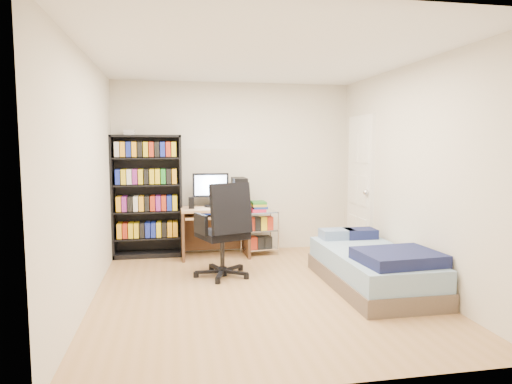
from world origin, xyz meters
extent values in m
cube|color=#A87E54|center=(0.00, 0.00, -0.02)|extent=(3.50, 4.00, 0.04)
cube|color=white|center=(0.00, 0.00, 2.52)|extent=(3.50, 4.00, 0.04)
cube|color=beige|center=(0.00, 2.02, 1.25)|extent=(3.50, 0.04, 2.50)
cube|color=beige|center=(0.00, -2.02, 1.25)|extent=(3.50, 0.04, 2.50)
cube|color=beige|center=(-1.77, 0.00, 1.25)|extent=(0.04, 4.00, 2.50)
cube|color=beige|center=(1.77, 0.00, 1.25)|extent=(0.04, 4.00, 2.50)
cube|color=black|center=(-1.27, 1.84, 0.86)|extent=(0.97, 0.32, 1.73)
cube|color=black|center=(-1.27, 1.84, 0.27)|extent=(0.91, 0.30, 0.02)
cube|color=#AA2B16|center=(-1.27, 1.83, 0.39)|extent=(0.84, 0.26, 0.21)
cube|color=black|center=(-1.27, 1.84, 0.65)|extent=(0.91, 0.30, 0.02)
cube|color=#16269F|center=(-1.27, 1.83, 0.77)|extent=(0.84, 0.26, 0.21)
cube|color=black|center=(-1.27, 1.84, 1.03)|extent=(0.91, 0.30, 0.02)
cube|color=gold|center=(-1.27, 1.83, 1.15)|extent=(0.84, 0.26, 0.21)
cube|color=black|center=(-1.27, 1.84, 1.40)|extent=(0.91, 0.30, 0.02)
cube|color=#1C8228|center=(-1.27, 1.83, 1.53)|extent=(0.84, 0.26, 0.21)
cube|color=silver|center=(-1.48, 1.84, 1.76)|extent=(0.15, 0.14, 0.07)
cube|color=tan|center=(-0.33, 1.63, 0.69)|extent=(0.94, 0.52, 0.04)
cube|color=#37271E|center=(-0.78, 1.63, 0.33)|extent=(0.04, 0.52, 0.67)
cube|color=#37271E|center=(0.12, 1.63, 0.33)|extent=(0.04, 0.52, 0.67)
cube|color=#37271E|center=(-0.33, 1.87, 0.35)|extent=(0.91, 0.03, 0.61)
cube|color=tan|center=(-0.33, 1.56, 0.59)|extent=(0.85, 0.42, 0.02)
cube|color=black|center=(-0.33, 1.54, 0.62)|extent=(0.42, 0.14, 0.02)
cube|color=black|center=(-0.38, 1.74, 1.02)|extent=(0.51, 0.05, 0.34)
cube|color=#CCDFFF|center=(-0.38, 1.71, 1.02)|extent=(0.45, 0.01, 0.28)
cube|color=black|center=(0.03, 1.68, 0.92)|extent=(0.19, 0.40, 0.42)
cube|color=black|center=(-0.66, 1.59, 0.79)|extent=(0.08, 0.08, 0.16)
cube|color=black|center=(-0.17, 1.54, 0.79)|extent=(0.08, 0.08, 0.16)
cylinder|color=black|center=(-0.33, 0.67, 0.29)|extent=(0.05, 0.05, 0.41)
cube|color=black|center=(-0.33, 0.67, 0.51)|extent=(0.66, 0.66, 0.09)
cube|color=black|center=(-0.25, 0.45, 0.86)|extent=(0.52, 0.32, 0.59)
cube|color=black|center=(-0.59, 0.57, 0.66)|extent=(0.15, 0.32, 0.24)
cube|color=black|center=(-0.07, 0.76, 0.66)|extent=(0.15, 0.32, 0.24)
cylinder|color=silver|center=(0.12, 1.48, 0.32)|extent=(0.02, 0.02, 0.63)
cylinder|color=silver|center=(0.58, 1.55, 0.32)|extent=(0.02, 0.02, 0.63)
cylinder|color=silver|center=(0.07, 1.80, 0.32)|extent=(0.02, 0.02, 0.63)
cylinder|color=silver|center=(0.53, 1.87, 0.32)|extent=(0.02, 0.02, 0.63)
cube|color=silver|center=(0.33, 1.67, 0.09)|extent=(0.50, 0.39, 0.02)
cube|color=silver|center=(0.33, 1.67, 0.36)|extent=(0.50, 0.39, 0.02)
cube|color=silver|center=(0.33, 1.67, 0.63)|extent=(0.50, 0.39, 0.02)
cube|color=#C61C3E|center=(0.33, 1.67, 0.71)|extent=(0.23, 0.28, 0.15)
cube|color=brown|center=(1.27, -0.07, 0.09)|extent=(0.92, 1.84, 0.18)
cube|color=#7D9ABB|center=(1.27, -0.07, 0.29)|extent=(0.88, 1.80, 0.22)
cube|color=#161B44|center=(1.32, -0.57, 0.46)|extent=(0.83, 0.70, 0.13)
cube|color=#879EC0|center=(1.13, 0.67, 0.46)|extent=(0.41, 0.28, 0.12)
cube|color=#161B44|center=(1.44, 0.65, 0.46)|extent=(0.39, 0.28, 0.12)
cube|color=#3A2112|center=(1.27, -0.11, 0.41)|extent=(0.26, 0.20, 0.01)
cube|color=white|center=(1.73, 1.35, 1.00)|extent=(0.05, 0.80, 2.00)
sphere|color=silver|center=(1.67, 1.03, 0.95)|extent=(0.08, 0.08, 0.08)
camera|label=1|loc=(-0.92, -4.74, 1.60)|focal=32.00mm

